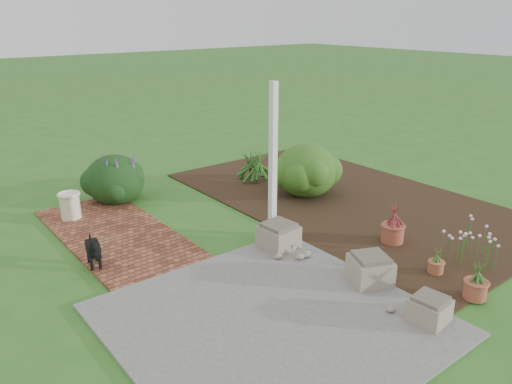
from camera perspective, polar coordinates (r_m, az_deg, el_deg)
ground at (r=7.97m, az=0.65°, el=-5.81°), size 80.00×80.00×0.00m
concrete_patio at (r=6.09m, az=1.82°, el=-14.38°), size 3.50×3.50×0.04m
brick_path at (r=8.58m, az=-15.80°, el=-4.53°), size 1.60×3.50×0.04m
garden_bed at (r=9.90m, az=10.17°, el=-0.80°), size 4.00×7.00×0.03m
veranda_post at (r=7.77m, az=1.95°, el=3.39°), size 0.10×0.10×2.50m
stone_trough_near at (r=6.30m, az=19.17°, el=-12.65°), size 0.45×0.45×0.27m
stone_trough_mid at (r=6.90m, az=12.90°, el=-8.70°), size 0.66×0.66×0.33m
stone_trough_far at (r=7.68m, az=2.58°, el=-5.14°), size 0.55×0.55×0.34m
black_dog at (r=7.40m, az=-18.09°, el=-6.21°), size 0.24×0.55×0.47m
cream_ceramic_urn at (r=9.30m, az=-20.48°, el=-1.50°), size 0.40×0.40×0.45m
evergreen_shrub at (r=9.86m, az=5.75°, el=2.64°), size 1.30×1.30×1.05m
agapanthus_clump_back at (r=10.16m, az=6.23°, el=2.79°), size 1.17×1.17×0.93m
agapanthus_clump_front at (r=10.71m, az=-0.19°, el=3.55°), size 0.98×0.98×0.84m
pink_flower_patch at (r=7.87m, az=24.09°, el=-5.57°), size 0.97×0.97×0.55m
terracotta_pot_bronze at (r=8.17m, az=15.34°, el=-4.56°), size 0.43×0.43×0.28m
terracotta_pot_small_left at (r=7.44m, az=19.86°, el=-8.05°), size 0.23×0.23×0.17m
terracotta_pot_small_right at (r=6.99m, az=23.78°, el=-10.17°), size 0.37×0.37×0.24m
purple_flowering_bush at (r=9.87m, az=-15.84°, el=1.51°), size 1.38×1.38×0.95m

